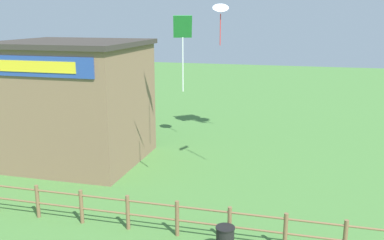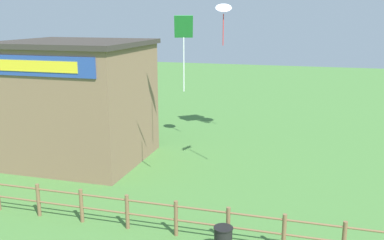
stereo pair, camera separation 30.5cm
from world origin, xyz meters
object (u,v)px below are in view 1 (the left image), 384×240
at_px(kite_green_diamond, 183,37).
at_px(kite_white_delta, 221,9).
at_px(seaside_building, 75,102).
at_px(trash_bin, 225,240).

xyz_separation_m(kite_green_diamond, kite_white_delta, (0.34, 6.03, 1.17)).
bearing_deg(seaside_building, kite_white_delta, 26.40).
xyz_separation_m(trash_bin, kite_green_diamond, (-2.66, 4.52, 6.11)).
height_order(trash_bin, kite_white_delta, kite_white_delta).
bearing_deg(seaside_building, kite_green_diamond, -21.87).
xyz_separation_m(seaside_building, kite_white_delta, (6.87, 3.41, 4.64)).
relative_size(trash_bin, kite_green_diamond, 0.31).
bearing_deg(kite_white_delta, trash_bin, -77.59).
height_order(seaside_building, kite_white_delta, kite_white_delta).
height_order(kite_green_diamond, kite_white_delta, kite_white_delta).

